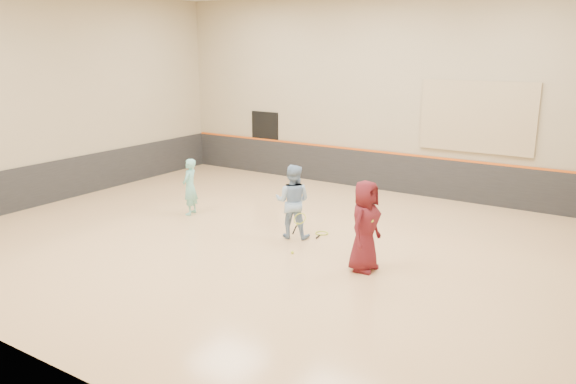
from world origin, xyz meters
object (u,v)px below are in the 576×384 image
Objects in this scene: spare_racket at (322,233)px; young_man at (365,226)px; girl at (190,187)px; instructor at (293,201)px.

young_man is at bearing -39.55° from spare_racket.
girl is 5.74m from young_man.
young_man is at bearing 139.90° from instructor.
spare_racket is (-1.83, 1.51, -0.91)m from young_man.
girl reaches higher than spare_racket.
young_man reaches higher than girl.
instructor is 2.46× the size of spare_racket.
young_man reaches higher than spare_racket.
instructor reaches higher than spare_racket.
girl is at bearing 80.72° from young_man.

